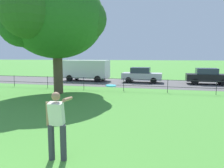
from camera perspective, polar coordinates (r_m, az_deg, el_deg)
name	(u,v)px	position (r m, az deg, el deg)	size (l,w,h in m)	color
street_strip	(134,83)	(22.23, 5.89, 0.32)	(80.00, 7.37, 0.01)	#565454
park_fence	(124,83)	(16.81, 3.07, 0.38)	(32.93, 0.04, 1.00)	black
tree_large_lawn	(58,18)	(16.43, -14.01, 16.29)	(6.86, 8.57, 8.19)	brown
person_thrower	(57,124)	(5.83, -14.21, -9.97)	(0.51, 0.83, 1.79)	#383842
frisbee	(111,86)	(5.54, -0.30, -0.43)	(0.38, 0.38, 0.03)	#2DB2C6
panel_van_far_right	(86,69)	(24.02, -6.84, 3.85)	(5.04, 2.18, 2.24)	white
car_silver_right	(142,75)	(22.59, 7.73, 2.37)	(4.01, 1.83, 1.54)	#B7BABF
car_black_left	(208,76)	(22.87, 23.70, 1.89)	(4.03, 1.87, 1.54)	black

